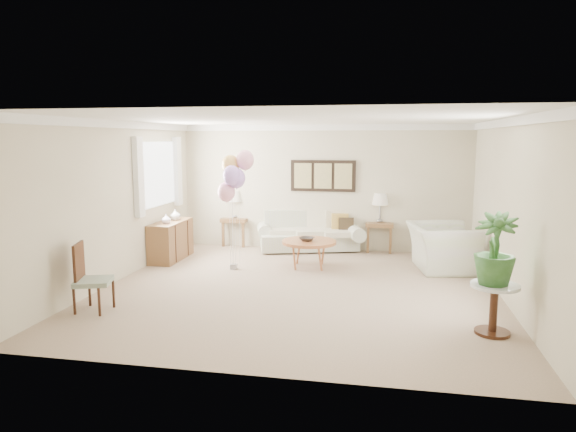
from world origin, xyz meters
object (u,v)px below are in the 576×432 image
(armchair, at_px, (442,247))
(balloon_cluster, at_px, (234,175))
(coffee_table, at_px, (309,243))
(sofa, at_px, (309,235))
(accent_chair, at_px, (88,276))

(armchair, relative_size, balloon_cluster, 0.58)
(coffee_table, height_order, balloon_cluster, balloon_cluster)
(sofa, distance_m, balloon_cluster, 2.55)
(armchair, bearing_deg, balloon_cluster, 91.21)
(coffee_table, xyz_separation_m, balloon_cluster, (-1.27, -0.38, 1.23))
(sofa, bearing_deg, armchair, -25.11)
(coffee_table, bearing_deg, armchair, 7.35)
(sofa, relative_size, accent_chair, 2.61)
(accent_chair, relative_size, balloon_cluster, 0.44)
(sofa, xyz_separation_m, armchair, (2.56, -1.20, 0.08))
(armchair, height_order, accent_chair, accent_chair)
(accent_chair, xyz_separation_m, balloon_cluster, (1.30, 2.53, 1.21))
(sofa, height_order, armchair, sofa)
(sofa, xyz_separation_m, accent_chair, (-2.35, -4.41, 0.16))
(accent_chair, bearing_deg, coffee_table, 48.52)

